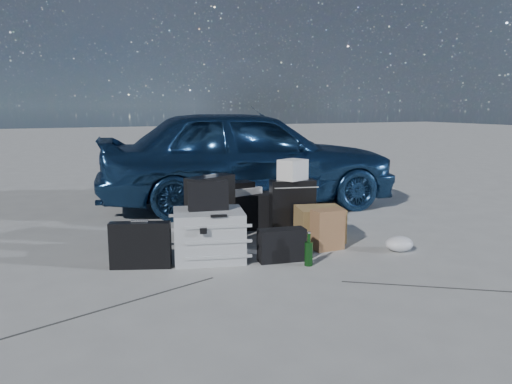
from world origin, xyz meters
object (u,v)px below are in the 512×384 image
(car, at_px, (247,157))
(suitcase_left, at_px, (211,210))
(green_bottle, at_px, (309,250))
(pelican_case, at_px, (209,235))
(suitcase_right, at_px, (292,206))
(briefcase, at_px, (140,245))
(cardboard_box, at_px, (319,224))
(duffel_bag, at_px, (240,211))

(car, distance_m, suitcase_left, 2.00)
(car, bearing_deg, green_bottle, 177.50)
(pelican_case, height_order, suitcase_right, suitcase_right)
(briefcase, bearing_deg, cardboard_box, 25.61)
(pelican_case, distance_m, cardboard_box, 1.28)
(green_bottle, bearing_deg, car, 77.55)
(briefcase, bearing_deg, suitcase_left, 52.71)
(pelican_case, distance_m, duffel_bag, 1.21)
(car, distance_m, green_bottle, 2.79)
(duffel_bag, height_order, green_bottle, duffel_bag)
(car, bearing_deg, duffel_bag, 162.25)
(pelican_case, distance_m, green_bottle, 0.91)
(suitcase_right, xyz_separation_m, green_bottle, (-0.43, -1.08, -0.15))
(car, xyz_separation_m, duffel_bag, (-0.60, -1.15, -0.49))
(suitcase_right, bearing_deg, duffel_bag, 149.39)
(cardboard_box, bearing_deg, car, 88.50)
(suitcase_right, xyz_separation_m, duffel_bag, (-0.44, 0.44, -0.09))
(suitcase_right, relative_size, duffel_bag, 0.74)
(car, relative_size, briefcase, 7.80)
(car, height_order, suitcase_left, car)
(duffel_bag, bearing_deg, suitcase_right, -25.37)
(duffel_bag, distance_m, cardboard_box, 0.99)
(pelican_case, relative_size, briefcase, 1.20)
(duffel_bag, relative_size, green_bottle, 2.74)
(suitcase_right, xyz_separation_m, cardboard_box, (0.11, -0.39, -0.12))
(briefcase, relative_size, suitcase_right, 0.88)
(car, height_order, duffel_bag, car)
(duffel_bag, relative_size, cardboard_box, 1.73)
(suitcase_right, distance_m, cardboard_box, 0.42)
(car, relative_size, cardboard_box, 8.80)
(cardboard_box, bearing_deg, duffel_bag, 123.82)
(pelican_case, bearing_deg, suitcase_right, 39.97)
(pelican_case, xyz_separation_m, suitcase_right, (1.16, 0.54, 0.07))
(pelican_case, relative_size, green_bottle, 2.15)
(suitcase_left, bearing_deg, cardboard_box, -42.59)
(briefcase, bearing_deg, green_bottle, -0.90)
(suitcase_right, height_order, cardboard_box, suitcase_right)
(pelican_case, xyz_separation_m, suitcase_left, (0.20, 0.50, 0.12))
(car, distance_m, briefcase, 2.91)
(pelican_case, relative_size, duffel_bag, 0.78)
(car, distance_m, duffel_bag, 1.39)
(pelican_case, bearing_deg, briefcase, -165.64)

